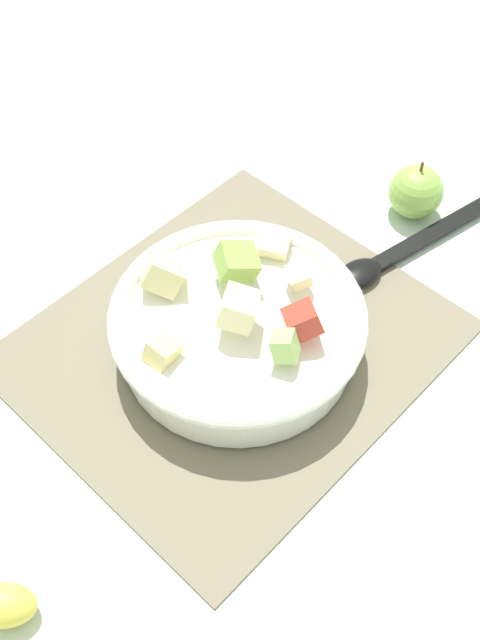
% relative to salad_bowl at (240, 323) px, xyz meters
% --- Properties ---
extents(ground_plane, '(2.40, 2.40, 0.00)m').
position_rel_salad_bowl_xyz_m(ground_plane, '(0.00, -0.01, -0.04)').
color(ground_plane, silver).
extents(placemat, '(0.41, 0.36, 0.01)m').
position_rel_salad_bowl_xyz_m(placemat, '(0.00, -0.01, -0.04)').
color(placemat, '#756B56').
rests_on(placemat, ground_plane).
extents(salad_bowl, '(0.26, 0.26, 0.10)m').
position_rel_salad_bowl_xyz_m(salad_bowl, '(0.00, 0.00, 0.00)').
color(salad_bowl, white).
rests_on(salad_bowl, placemat).
extents(serving_spoon, '(0.23, 0.07, 0.01)m').
position_rel_salad_bowl_xyz_m(serving_spoon, '(-0.21, 0.04, -0.03)').
color(serving_spoon, black).
rests_on(serving_spoon, placemat).
extents(whole_apple, '(0.06, 0.06, 0.08)m').
position_rel_salad_bowl_xyz_m(whole_apple, '(-0.29, 0.01, -0.01)').
color(whole_apple, '#8CB74C').
rests_on(whole_apple, ground_plane).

